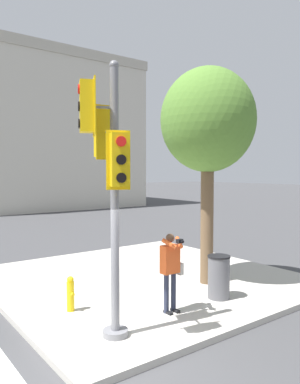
% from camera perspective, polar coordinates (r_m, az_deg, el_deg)
% --- Properties ---
extents(ground_plane, '(160.00, 160.00, 0.00)m').
position_cam_1_polar(ground_plane, '(6.67, -8.58, -25.39)').
color(ground_plane, '#424244').
extents(sidewalk_corner, '(8.00, 8.00, 0.14)m').
position_cam_1_polar(sidewalk_corner, '(11.14, -1.09, -13.09)').
color(sidewalk_corner, '#BCB7AD').
rests_on(sidewalk_corner, ground_plane).
extents(traffic_signal_pole, '(0.87, 1.27, 5.02)m').
position_cam_1_polar(traffic_signal_pole, '(6.78, -6.43, 3.72)').
color(traffic_signal_pole, slate).
rests_on(traffic_signal_pole, sidewalk_corner).
extents(person_photographer, '(0.58, 0.54, 1.71)m').
position_cam_1_polar(person_photographer, '(8.23, 3.20, -11.11)').
color(person_photographer, black).
rests_on(person_photographer, sidewalk_corner).
extents(street_tree, '(2.54, 2.54, 5.83)m').
position_cam_1_polar(street_tree, '(10.29, 8.80, 10.47)').
color(street_tree, brown).
rests_on(street_tree, sidewalk_corner).
extents(fire_hydrant, '(0.16, 0.22, 0.77)m').
position_cam_1_polar(fire_hydrant, '(8.62, -12.02, -14.93)').
color(fire_hydrant, yellow).
rests_on(fire_hydrant, sidewalk_corner).
extents(trash_bin, '(0.54, 0.54, 1.04)m').
position_cam_1_polar(trash_bin, '(9.34, 10.43, -12.59)').
color(trash_bin, '#5B5B60').
rests_on(trash_bin, sidewalk_corner).
extents(building_right, '(16.67, 11.48, 13.12)m').
position_cam_1_polar(building_right, '(35.70, -17.02, 8.46)').
color(building_right, beige).
rests_on(building_right, ground_plane).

